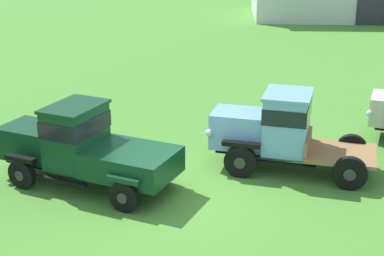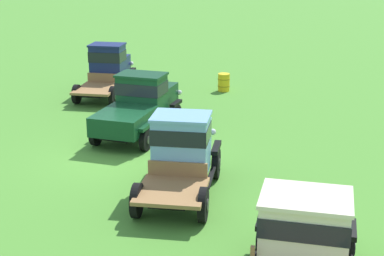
# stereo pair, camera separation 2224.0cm
# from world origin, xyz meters

# --- Properties ---
(ground_plane) EXTENTS (240.00, 240.00, 0.00)m
(ground_plane) POSITION_xyz_m (0.00, 0.00, 0.00)
(ground_plane) COLOR #47842D
(vintage_truck_second_in_line) EXTENTS (5.21, 3.37, 2.14)m
(vintage_truck_second_in_line) POSITION_xyz_m (-2.29, 0.69, 1.05)
(vintage_truck_second_in_line) COLOR black
(vintage_truck_second_in_line) RESTS_ON ground
(vintage_truck_midrow_center) EXTENTS (4.76, 2.68, 2.22)m
(vintage_truck_midrow_center) POSITION_xyz_m (2.80, 1.96, 1.17)
(vintage_truck_midrow_center) COLOR black
(vintage_truck_midrow_center) RESTS_ON ground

